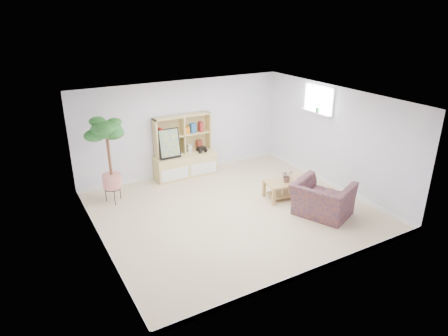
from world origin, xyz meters
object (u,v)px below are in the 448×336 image
coffee_table (287,189)px  floor_tree (110,161)px  armchair (323,197)px  storage_unit (185,147)px

coffee_table → floor_tree: size_ratio=0.51×
coffee_table → armchair: 1.04m
floor_tree → storage_unit: bearing=15.6°
storage_unit → floor_tree: size_ratio=0.82×
storage_unit → armchair: storage_unit is taller
floor_tree → coffee_table: bearing=-26.4°
storage_unit → coffee_table: 2.79m
floor_tree → armchair: bearing=-37.2°
coffee_table → armchair: (0.11, -1.01, 0.21)m
floor_tree → armchair: (3.60, -2.74, -0.55)m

